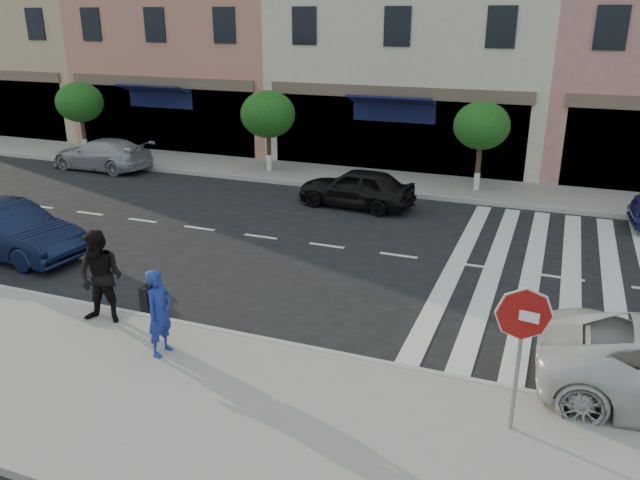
{
  "coord_description": "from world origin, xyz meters",
  "views": [
    {
      "loc": [
        5.6,
        -10.81,
        5.89
      ],
      "look_at": [
        1.07,
        0.75,
        1.4
      ],
      "focal_mm": 35.0,
      "sensor_mm": 36.0,
      "label": 1
    }
  ],
  "objects": [
    {
      "name": "car_far_left",
      "position": [
        -11.59,
        9.0,
        0.62
      ],
      "size": [
        4.34,
        1.94,
        1.24
      ],
      "primitive_type": "imported",
      "rotation": [
        0.0,
        0.0,
        -1.62
      ],
      "color": "#A2A2A8",
      "rests_on": "ground"
    },
    {
      "name": "sidewalk_far",
      "position": [
        0.0,
        11.0,
        0.07
      ],
      "size": [
        60.0,
        3.0,
        0.15
      ],
      "primitive_type": "cube",
      "color": "gray",
      "rests_on": "ground"
    },
    {
      "name": "walker",
      "position": [
        -2.42,
        -2.0,
        1.09
      ],
      "size": [
        1.02,
        0.85,
        1.89
      ],
      "primitive_type": "imported",
      "rotation": [
        0.0,
        0.0,
        0.16
      ],
      "color": "black",
      "rests_on": "sidewalk_near"
    },
    {
      "name": "sidewalk_near",
      "position": [
        0.0,
        -3.75,
        0.07
      ],
      "size": [
        60.0,
        4.5,
        0.15
      ],
      "primitive_type": "cube",
      "color": "gray",
      "rests_on": "ground"
    },
    {
      "name": "street_tree_c",
      "position": [
        3.0,
        10.8,
        2.36
      ],
      "size": [
        1.9,
        1.9,
        3.04
      ],
      "color": "#473323",
      "rests_on": "sidewalk_far"
    },
    {
      "name": "building_centre",
      "position": [
        -0.5,
        17.0,
        5.5
      ],
      "size": [
        11.0,
        9.0,
        11.0
      ],
      "primitive_type": "cube",
      "color": "beige",
      "rests_on": "ground"
    },
    {
      "name": "street_tree_wa",
      "position": [
        -14.0,
        10.8,
        2.33
      ],
      "size": [
        2.0,
        2.0,
        3.05
      ],
      "color": "#473323",
      "rests_on": "sidewalk_far"
    },
    {
      "name": "car_far_mid",
      "position": [
        -0.42,
        7.77,
        0.64
      ],
      "size": [
        3.85,
        1.8,
        1.28
      ],
      "primitive_type": "imported",
      "rotation": [
        0.0,
        0.0,
        -1.65
      ],
      "color": "black",
      "rests_on": "ground"
    },
    {
      "name": "building_west_far",
      "position": [
        -22.0,
        17.0,
        6.0
      ],
      "size": [
        12.0,
        9.0,
        12.0
      ],
      "primitive_type": "cube",
      "color": "tan",
      "rests_on": "ground"
    },
    {
      "name": "car_near_mid",
      "position": [
        -7.32,
        0.3,
        0.69
      ],
      "size": [
        4.29,
        1.79,
        1.38
      ],
      "primitive_type": "imported",
      "rotation": [
        0.0,
        0.0,
        1.49
      ],
      "color": "black",
      "rests_on": "ground"
    },
    {
      "name": "photographer",
      "position": [
        -0.64,
        -2.64,
        0.95
      ],
      "size": [
        0.42,
        0.61,
        1.6
      ],
      "primitive_type": "imported",
      "rotation": [
        0.0,
        0.0,
        1.52
      ],
      "color": "navy",
      "rests_on": "sidewalk_near"
    },
    {
      "name": "ground",
      "position": [
        0.0,
        0.0,
        0.0
      ],
      "size": [
        120.0,
        120.0,
        0.0
      ],
      "primitive_type": "plane",
      "color": "black",
      "rests_on": "ground"
    },
    {
      "name": "street_tree_wb",
      "position": [
        -5.0,
        10.8,
        2.31
      ],
      "size": [
        2.1,
        2.1,
        3.06
      ],
      "color": "#473323",
      "rests_on": "sidewalk_far"
    },
    {
      "name": "stop_sign",
      "position": [
        5.4,
        -2.62,
        1.82
      ],
      "size": [
        0.8,
        0.17,
        2.27
      ],
      "rotation": [
        0.0,
        0.0,
        -0.17
      ],
      "color": "gray",
      "rests_on": "sidewalk_near"
    }
  ]
}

